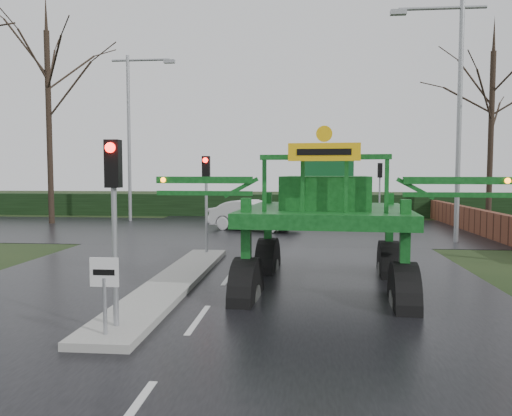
# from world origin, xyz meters

# --- Properties ---
(ground) EXTENTS (140.00, 140.00, 0.00)m
(ground) POSITION_xyz_m (0.00, 0.00, 0.00)
(ground) COLOR black
(ground) RESTS_ON ground
(road_main) EXTENTS (14.00, 80.00, 0.02)m
(road_main) POSITION_xyz_m (0.00, 10.00, 0.00)
(road_main) COLOR black
(road_main) RESTS_ON ground
(road_cross) EXTENTS (80.00, 12.00, 0.02)m
(road_cross) POSITION_xyz_m (0.00, 16.00, 0.01)
(road_cross) COLOR black
(road_cross) RESTS_ON ground
(median_island) EXTENTS (1.20, 10.00, 0.16)m
(median_island) POSITION_xyz_m (-1.30, 3.00, 0.09)
(median_island) COLOR gray
(median_island) RESTS_ON ground
(hedge_row) EXTENTS (44.00, 0.90, 1.50)m
(hedge_row) POSITION_xyz_m (0.00, 24.00, 0.75)
(hedge_row) COLOR black
(hedge_row) RESTS_ON ground
(brick_wall) EXTENTS (0.40, 20.00, 1.20)m
(brick_wall) POSITION_xyz_m (10.50, 16.00, 0.60)
(brick_wall) COLOR #592D1E
(brick_wall) RESTS_ON ground
(keep_left_sign) EXTENTS (0.50, 0.07, 1.35)m
(keep_left_sign) POSITION_xyz_m (-1.30, -1.50, 1.06)
(keep_left_sign) COLOR gray
(keep_left_sign) RESTS_ON ground
(traffic_signal_near) EXTENTS (0.26, 0.33, 3.52)m
(traffic_signal_near) POSITION_xyz_m (-1.30, -1.01, 2.59)
(traffic_signal_near) COLOR gray
(traffic_signal_near) RESTS_ON ground
(traffic_signal_mid) EXTENTS (0.26, 0.33, 3.52)m
(traffic_signal_mid) POSITION_xyz_m (-1.30, 7.49, 2.59)
(traffic_signal_mid) COLOR gray
(traffic_signal_mid) RESTS_ON ground
(traffic_signal_far) EXTENTS (0.26, 0.33, 3.52)m
(traffic_signal_far) POSITION_xyz_m (6.50, 20.01, 2.59)
(traffic_signal_far) COLOR gray
(traffic_signal_far) RESTS_ON ground
(street_light_right) EXTENTS (3.85, 0.30, 10.00)m
(street_light_right) POSITION_xyz_m (8.19, 12.00, 5.99)
(street_light_right) COLOR gray
(street_light_right) RESTS_ON ground
(street_light_left_far) EXTENTS (3.85, 0.30, 10.00)m
(street_light_left_far) POSITION_xyz_m (-8.19, 20.00, 5.99)
(street_light_left_far) COLOR gray
(street_light_left_far) RESTS_ON ground
(tree_left_far) EXTENTS (7.70, 7.70, 13.26)m
(tree_left_far) POSITION_xyz_m (-12.50, 18.00, 7.15)
(tree_left_far) COLOR black
(tree_left_far) RESTS_ON ground
(tree_right_far) EXTENTS (7.00, 7.00, 12.05)m
(tree_right_far) POSITION_xyz_m (13.00, 21.00, 6.50)
(tree_right_far) COLOR black
(tree_right_far) RESTS_ON ground
(crop_sprayer) EXTENTS (8.85, 5.79, 4.95)m
(crop_sprayer) POSITION_xyz_m (0.78, 1.99, 2.34)
(crop_sprayer) COLOR black
(crop_sprayer) RESTS_ON ground
(white_sedan) EXTENTS (4.91, 3.27, 1.53)m
(white_sedan) POSITION_xyz_m (-0.45, 15.68, 0.00)
(white_sedan) COLOR silver
(white_sedan) RESTS_ON ground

